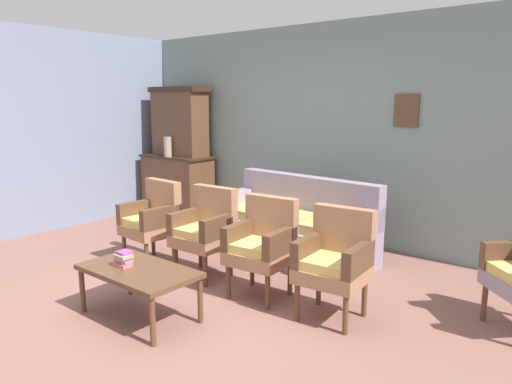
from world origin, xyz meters
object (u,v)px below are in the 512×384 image
object	(u,v)px
vase_on_cabinet	(168,147)
floral_couch	(292,229)
side_cabinet	(178,185)
book_stack_on_table	(123,259)
armchair_near_couch_end	(153,218)
armchair_row_middle	(335,259)
armchair_near_cabinet	(262,243)
coffee_table	(139,274)
armchair_by_doorway	(205,228)

from	to	relation	value
vase_on_cabinet	floral_couch	distance (m)	2.67
side_cabinet	book_stack_on_table	world-z (taller)	side_cabinet
floral_couch	armchair_near_couch_end	distance (m)	1.56
side_cabinet	armchair_row_middle	world-z (taller)	side_cabinet
armchair_near_cabinet	coffee_table	xyz separation A→B (m)	(-0.50, -0.99, -0.12)
armchair_near_cabinet	coffee_table	distance (m)	1.12
armchair_near_cabinet	armchair_row_middle	size ratio (longest dim) A/B	1.00
armchair_by_doorway	coffee_table	xyz separation A→B (m)	(0.26, -1.03, -0.12)
armchair_near_cabinet	book_stack_on_table	size ratio (longest dim) A/B	5.69
armchair_row_middle	coffee_table	world-z (taller)	armchair_row_middle
vase_on_cabinet	book_stack_on_table	distance (m)	3.44
armchair_near_couch_end	vase_on_cabinet	bearing A→B (deg)	134.26
armchair_near_couch_end	coffee_table	xyz separation A→B (m)	(1.00, -0.95, -0.12)
floral_couch	coffee_table	world-z (taller)	floral_couch
vase_on_cabinet	armchair_near_couch_end	world-z (taller)	vase_on_cabinet
armchair_near_cabinet	floral_couch	bearing A→B (deg)	111.03
floral_couch	side_cabinet	bearing A→B (deg)	167.63
side_cabinet	book_stack_on_table	xyz separation A→B (m)	(2.32, -2.66, 0.01)
vase_on_cabinet	armchair_near_cabinet	size ratio (longest dim) A/B	0.33
armchair_row_middle	book_stack_on_table	bearing A→B (deg)	-142.40
armchair_near_couch_end	book_stack_on_table	xyz separation A→B (m)	(0.86, -0.99, -0.02)
side_cabinet	coffee_table	world-z (taller)	side_cabinet
side_cabinet	floral_couch	world-z (taller)	side_cabinet
coffee_table	armchair_near_cabinet	bearing A→B (deg)	63.34
side_cabinet	armchair_by_doorway	world-z (taller)	side_cabinet
side_cabinet	floral_couch	size ratio (longest dim) A/B	0.59
coffee_table	armchair_by_doorway	bearing A→B (deg)	104.33
coffee_table	book_stack_on_table	xyz separation A→B (m)	(-0.14, -0.04, 0.10)
vase_on_cabinet	armchair_near_cabinet	xyz separation A→B (m)	(2.94, -1.45, -0.58)
vase_on_cabinet	armchair_near_cabinet	world-z (taller)	vase_on_cabinet
side_cabinet	coffee_table	bearing A→B (deg)	-46.84
floral_couch	armchair_by_doorway	xyz separation A→B (m)	(-0.35, -1.03, 0.17)
armchair_near_couch_end	book_stack_on_table	bearing A→B (deg)	-49.29
vase_on_cabinet	armchair_row_middle	distance (m)	3.98
floral_couch	armchair_by_doorway	distance (m)	1.10
side_cabinet	armchair_row_middle	xyz separation A→B (m)	(3.69, -1.60, 0.03)
armchair_near_cabinet	coffee_table	world-z (taller)	armchair_near_cabinet
armchair_near_cabinet	book_stack_on_table	distance (m)	1.22
side_cabinet	coffee_table	distance (m)	3.59
armchair_row_middle	side_cabinet	bearing A→B (deg)	156.49
book_stack_on_table	armchair_near_couch_end	bearing A→B (deg)	130.71
book_stack_on_table	coffee_table	bearing A→B (deg)	16.12
vase_on_cabinet	book_stack_on_table	xyz separation A→B (m)	(2.30, -2.48, -0.60)
vase_on_cabinet	coffee_table	size ratio (longest dim) A/B	0.30
vase_on_cabinet	floral_couch	bearing A→B (deg)	-8.45
vase_on_cabinet	armchair_row_middle	bearing A→B (deg)	-21.16
armchair_row_middle	armchair_by_doorway	bearing A→B (deg)	179.44
armchair_by_doorway	armchair_row_middle	bearing A→B (deg)	-0.56
armchair_by_doorway	coffee_table	size ratio (longest dim) A/B	0.90
vase_on_cabinet	coffee_table	xyz separation A→B (m)	(2.44, -2.44, -0.70)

